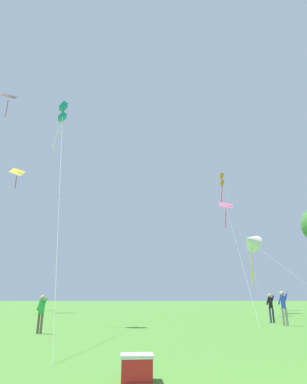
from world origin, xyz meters
TOP-DOWN VIEW (x-y plane):
  - kite_yellow_diamond at (-19.76, 43.29)m, footprint 2.07×11.38m
  - kite_pink_low at (6.70, 25.62)m, footprint 3.28×11.81m
  - kite_black_large at (-19.90, 36.59)m, footprint 4.62×9.20m
  - kite_teal_box at (-7.42, 16.95)m, footprint 3.59×11.76m
  - kite_white_distant at (10.59, 30.10)m, footprint 4.45×11.30m
  - kite_orange_box at (11.19, 39.89)m, footprint 1.07×10.06m
  - person_with_spool at (6.02, 15.27)m, footprint 0.56×0.31m
  - person_far_back at (-6.29, 12.35)m, footprint 0.49×0.26m
  - person_in_red_shirt at (6.30, 17.49)m, footprint 0.55×0.23m
  - picnic_cooler at (-2.46, 4.06)m, footprint 0.60×0.40m

SIDE VIEW (x-z plane):
  - picnic_cooler at x=-2.46m, z-range 0.00..0.44m
  - person_far_back at x=-6.29m, z-range 0.16..1.70m
  - person_in_red_shirt at x=6.30m, z-range 0.17..1.87m
  - person_with_spool at x=6.02m, z-range 0.18..1.98m
  - kite_white_distant at x=10.59m, z-range 3.03..11.50m
  - kite_pink_low at x=6.70m, z-range 4.13..14.58m
  - kite_teal_box at x=-7.42m, z-range 6.35..20.93m
  - kite_orange_box at x=11.19m, z-range 8.45..27.64m
  - kite_yellow_diamond at x=-19.76m, z-range 8.60..29.29m
  - kite_black_large at x=-19.90m, z-range 12.66..42.05m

